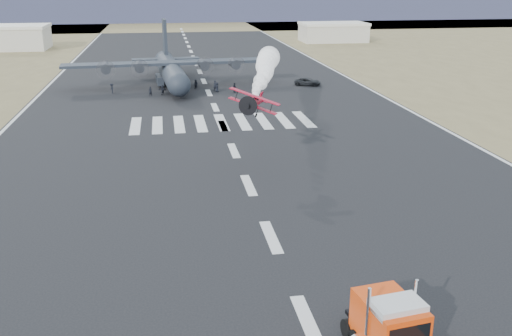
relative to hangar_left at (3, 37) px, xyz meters
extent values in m
plane|color=black|center=(52.00, -145.00, -3.41)|extent=(500.00, 500.00, 0.00)
cube|color=olive|center=(52.00, 85.00, -3.41)|extent=(500.00, 80.00, 0.00)
cube|color=gray|center=(-13.00, 115.00, 5.09)|extent=(150.00, 50.00, 17.00)
cube|color=gray|center=(52.00, 115.00, 3.09)|extent=(150.00, 50.00, 13.00)
cube|color=gray|center=(117.00, 115.00, 4.09)|extent=(150.00, 50.00, 15.00)
cube|color=#B6B1A2|center=(0.00, 0.00, -0.41)|extent=(24.00, 14.00, 6.00)
cube|color=silver|center=(0.00, 0.00, 2.89)|extent=(24.50, 14.50, 0.80)
cube|color=#B6B1A2|center=(98.00, 5.00, -0.81)|extent=(20.00, 12.00, 5.20)
cube|color=silver|center=(98.00, 5.00, 2.09)|extent=(20.50, 12.50, 0.80)
cube|color=#EC4A0D|center=(55.54, -149.83, -1.06)|extent=(2.91, 2.28, 2.35)
cube|color=black|center=(55.67, -150.73, -0.69)|extent=(2.34, 0.46, 0.96)
cube|color=silver|center=(55.50, -149.52, 0.16)|extent=(2.88, 2.07, 0.53)
cube|color=#EC4A0D|center=(55.27, -147.93, -1.38)|extent=(2.94, 2.49, 2.77)
cylinder|color=black|center=(56.45, -147.55, -2.82)|extent=(0.59, 1.22, 1.17)
cylinder|color=black|center=(53.87, -146.84, -2.82)|extent=(0.59, 1.22, 1.17)
cylinder|color=black|center=(56.30, -146.49, -2.82)|extent=(0.59, 1.22, 1.17)
cylinder|color=red|center=(53.45, -115.77, 3.80)|extent=(1.76, 4.49, 0.80)
sphere|color=black|center=(53.48, -115.59, 4.11)|extent=(0.62, 0.62, 0.62)
cylinder|color=black|center=(52.97, -117.84, 3.80)|extent=(0.98, 0.71, 0.89)
cylinder|color=black|center=(52.90, -118.14, 3.80)|extent=(1.91, 0.46, 1.95)
cube|color=red|center=(53.37, -116.11, 3.49)|extent=(5.20, 2.00, 1.57)
cube|color=red|center=(53.31, -116.37, 4.56)|extent=(5.36, 2.04, 1.62)
cube|color=red|center=(53.90, -113.78, 4.25)|extent=(0.26, 0.80, 0.89)
cube|color=red|center=(53.90, -113.78, 3.80)|extent=(1.86, 1.00, 0.07)
cylinder|color=black|center=(52.60, -116.30, 2.74)|extent=(0.19, 0.40, 0.39)
cylinder|color=black|center=(53.98, -116.62, 2.74)|extent=(0.19, 0.40, 0.39)
sphere|color=white|center=(53.94, -113.61, 3.80)|extent=(0.62, 0.62, 0.62)
sphere|color=white|center=(54.41, -111.54, 3.83)|extent=(0.82, 0.82, 0.82)
sphere|color=white|center=(54.88, -109.46, 3.86)|extent=(1.02, 1.02, 1.02)
sphere|color=white|center=(55.35, -107.39, 3.88)|extent=(1.23, 1.23, 1.23)
sphere|color=white|center=(55.83, -105.32, 3.91)|extent=(1.43, 1.43, 1.43)
sphere|color=white|center=(56.30, -103.25, 3.94)|extent=(1.63, 1.63, 1.63)
sphere|color=white|center=(56.77, -101.18, 3.96)|extent=(1.83, 1.83, 1.83)
sphere|color=white|center=(57.24, -99.10, 3.99)|extent=(2.04, 2.04, 2.04)
sphere|color=white|center=(57.71, -97.03, 4.01)|extent=(2.24, 2.24, 2.24)
sphere|color=white|center=(58.19, -94.96, 4.04)|extent=(2.44, 2.44, 2.44)
sphere|color=white|center=(58.66, -92.89, 4.07)|extent=(2.64, 2.64, 2.64)
sphere|color=white|center=(59.13, -90.82, 4.09)|extent=(2.85, 2.85, 2.85)
sphere|color=white|center=(59.60, -88.74, 4.12)|extent=(3.05, 3.05, 3.05)
sphere|color=white|center=(60.08, -86.67, 4.15)|extent=(3.25, 3.25, 3.25)
sphere|color=white|center=(60.55, -84.60, 4.17)|extent=(3.45, 3.45, 3.45)
cylinder|color=#1E232D|center=(45.68, -64.74, -0.84)|extent=(5.90, 27.88, 3.95)
sphere|color=#1E232D|center=(46.66, -78.54, -0.84)|extent=(3.95, 3.95, 3.95)
cone|color=#1E232D|center=(44.71, -50.94, -0.84)|extent=(4.36, 6.19, 3.95)
cube|color=#1E232D|center=(45.75, -65.73, 1.04)|extent=(39.72, 6.93, 0.49)
cylinder|color=#1E232D|center=(33.96, -67.06, 0.55)|extent=(2.04, 3.87, 1.78)
cylinder|color=#3F3F44|center=(34.10, -69.03, 0.55)|extent=(3.36, 0.29, 3.36)
cylinder|color=#1E232D|center=(39.87, -66.64, 0.55)|extent=(2.04, 3.87, 1.78)
cylinder|color=#3F3F44|center=(40.01, -68.61, 0.55)|extent=(3.36, 0.29, 3.36)
cylinder|color=#1E232D|center=(51.70, -65.80, 0.55)|extent=(2.04, 3.87, 1.78)
cylinder|color=#3F3F44|center=(51.84, -67.77, 0.55)|extent=(3.36, 0.29, 3.36)
cylinder|color=#1E232D|center=(57.62, -65.38, 0.55)|extent=(2.04, 3.87, 1.78)
cylinder|color=#3F3F44|center=(57.76, -67.35, 0.55)|extent=(3.36, 0.29, 3.36)
cube|color=#1E232D|center=(44.85, -52.91, 4.10)|extent=(0.91, 4.48, 7.91)
cube|color=#1E232D|center=(44.81, -52.42, -0.05)|extent=(14.01, 3.93, 0.35)
cube|color=#1E232D|center=(43.44, -63.91, -2.32)|extent=(1.60, 6.00, 1.58)
cylinder|color=black|center=(43.44, -63.91, -2.86)|extent=(0.57, 1.12, 1.09)
cube|color=#1E232D|center=(47.78, -63.60, -2.32)|extent=(1.60, 6.00, 1.58)
cylinder|color=black|center=(47.78, -63.60, -2.86)|extent=(0.57, 1.12, 1.09)
cylinder|color=black|center=(46.45, -75.58, -2.96)|extent=(0.46, 0.92, 0.89)
imported|color=black|center=(71.14, -68.81, -2.72)|extent=(5.46, 3.97, 1.38)
imported|color=black|center=(41.78, -74.28, -2.60)|extent=(0.76, 0.72, 1.62)
imported|color=black|center=(47.80, -71.18, -2.63)|extent=(0.60, 0.83, 1.55)
imported|color=black|center=(35.02, -70.75, -2.53)|extent=(0.90, 1.25, 1.75)
imported|color=black|center=(56.53, -73.84, -2.50)|extent=(0.88, 1.19, 1.82)
imported|color=black|center=(53.54, -72.42, -2.55)|extent=(0.76, 0.96, 1.72)
imported|color=black|center=(43.89, -73.80, -2.54)|extent=(1.69, 1.11, 1.74)
imported|color=black|center=(53.31, -71.66, -2.46)|extent=(0.72, 0.60, 1.89)
imported|color=black|center=(49.96, -69.30, -2.51)|extent=(1.00, 0.98, 1.79)
camera|label=1|loc=(44.22, -173.49, 16.25)|focal=40.00mm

